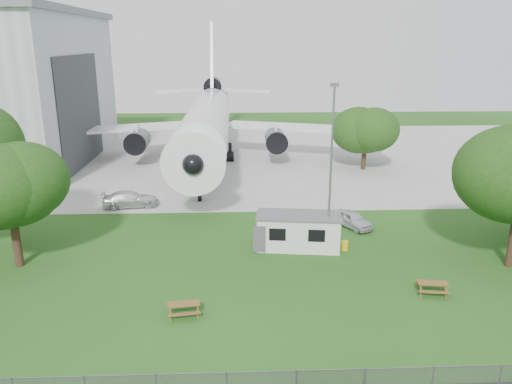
{
  "coord_description": "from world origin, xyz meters",
  "views": [
    {
      "loc": [
        1.51,
        -27.61,
        14.84
      ],
      "look_at": [
        2.99,
        8.0,
        4.0
      ],
      "focal_mm": 35.0,
      "sensor_mm": 36.0,
      "label": 1
    }
  ],
  "objects_px": {
    "picnic_east": "(431,294)",
    "picnic_west": "(184,315)",
    "site_cabin": "(299,231)",
    "airliner": "(208,119)"
  },
  "relations": [
    {
      "from": "site_cabin",
      "to": "picnic_east",
      "type": "height_order",
      "value": "site_cabin"
    },
    {
      "from": "airliner",
      "to": "site_cabin",
      "type": "height_order",
      "value": "airliner"
    },
    {
      "from": "picnic_west",
      "to": "airliner",
      "type": "bearing_deg",
      "value": 82.63
    },
    {
      "from": "picnic_east",
      "to": "picnic_west",
      "type": "bearing_deg",
      "value": -164.13
    },
    {
      "from": "airliner",
      "to": "site_cabin",
      "type": "distance_m",
      "value": 30.5
    },
    {
      "from": "picnic_east",
      "to": "site_cabin",
      "type": "bearing_deg",
      "value": 143.13
    },
    {
      "from": "site_cabin",
      "to": "picnic_west",
      "type": "height_order",
      "value": "site_cabin"
    },
    {
      "from": "airliner",
      "to": "picnic_west",
      "type": "distance_m",
      "value": 38.81
    },
    {
      "from": "airliner",
      "to": "picnic_east",
      "type": "relative_size",
      "value": 26.52
    },
    {
      "from": "picnic_west",
      "to": "picnic_east",
      "type": "distance_m",
      "value": 15.03
    }
  ]
}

